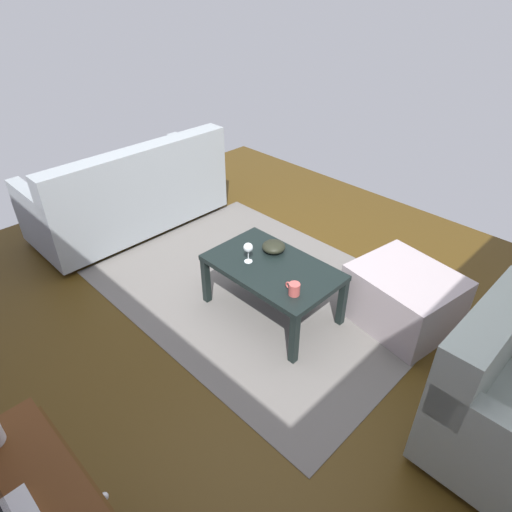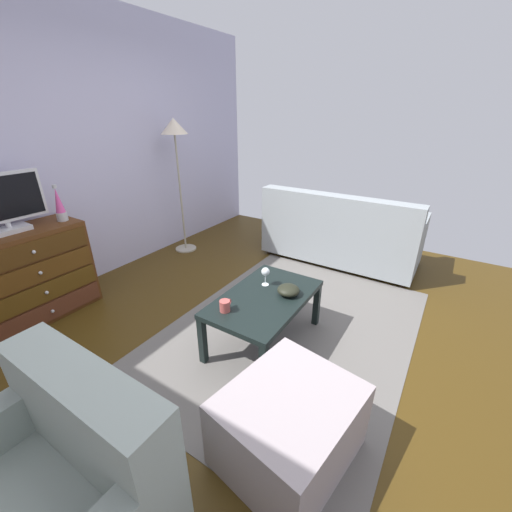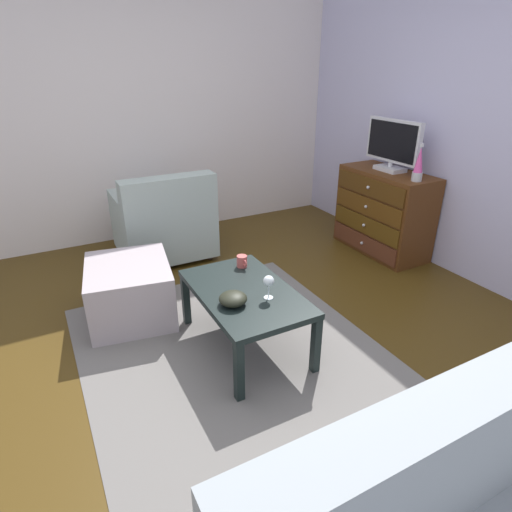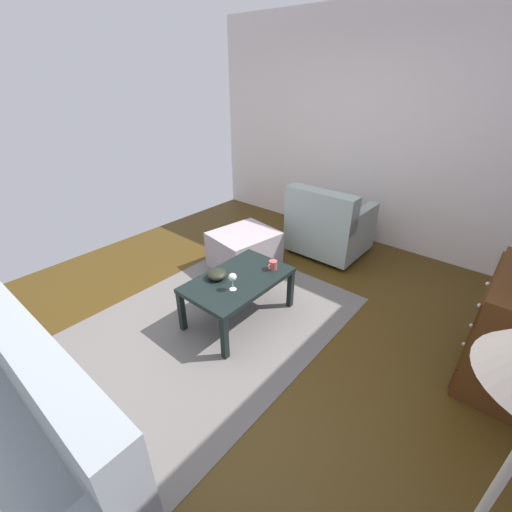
{
  "view_description": "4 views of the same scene",
  "coord_description": "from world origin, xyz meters",
  "px_view_note": "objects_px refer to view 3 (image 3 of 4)",
  "views": [
    {
      "loc": [
        -1.79,
        1.84,
        2.26
      ],
      "look_at": [
        -0.11,
        0.15,
        0.66
      ],
      "focal_mm": 30.9,
      "sensor_mm": 36.0,
      "label": 1
    },
    {
      "loc": [
        -1.88,
        -1.16,
        1.75
      ],
      "look_at": [
        0.13,
        0.11,
        0.67
      ],
      "focal_mm": 22.34,
      "sensor_mm": 36.0,
      "label": 2
    },
    {
      "loc": [
        2.13,
        -1.15,
        1.81
      ],
      "look_at": [
        -0.17,
        0.07,
        0.6
      ],
      "focal_mm": 29.66,
      "sensor_mm": 36.0,
      "label": 3
    },
    {
      "loc": [
        1.77,
        1.67,
        2.04
      ],
      "look_at": [
        -0.04,
        0.14,
        0.74
      ],
      "focal_mm": 23.56,
      "sensor_mm": 36.0,
      "label": 4
    }
  ],
  "objects_px": {
    "lava_lamp": "(419,165)",
    "tv": "(393,144)",
    "coffee_table": "(245,297)",
    "wine_glass": "(269,282)",
    "mug": "(242,261)",
    "armchair": "(165,223)",
    "dresser": "(383,212)",
    "ottoman": "(130,291)",
    "bowl_decorative": "(233,299)"
  },
  "relations": [
    {
      "from": "lava_lamp",
      "to": "mug",
      "type": "xyz_separation_m",
      "value": [
        0.1,
        -1.78,
        -0.5
      ]
    },
    {
      "from": "lava_lamp",
      "to": "armchair",
      "type": "relative_size",
      "value": 0.38
    },
    {
      "from": "armchair",
      "to": "lava_lamp",
      "type": "bearing_deg",
      "value": 57.17
    },
    {
      "from": "tv",
      "to": "bowl_decorative",
      "type": "height_order",
      "value": "tv"
    },
    {
      "from": "coffee_table",
      "to": "lava_lamp",
      "type": "bearing_deg",
      "value": 102.3
    },
    {
      "from": "tv",
      "to": "wine_glass",
      "type": "relative_size",
      "value": 4.1
    },
    {
      "from": "tv",
      "to": "coffee_table",
      "type": "distance_m",
      "value": 2.26
    },
    {
      "from": "armchair",
      "to": "dresser",
      "type": "bearing_deg",
      "value": 66.23
    },
    {
      "from": "dresser",
      "to": "bowl_decorative",
      "type": "xyz_separation_m",
      "value": [
        0.92,
        -2.11,
        0.06
      ]
    },
    {
      "from": "mug",
      "to": "dresser",
      "type": "bearing_deg",
      "value": 104.7
    },
    {
      "from": "tv",
      "to": "armchair",
      "type": "distance_m",
      "value": 2.32
    },
    {
      "from": "armchair",
      "to": "bowl_decorative",
      "type": "bearing_deg",
      "value": -3.27
    },
    {
      "from": "tv",
      "to": "mug",
      "type": "height_order",
      "value": "tv"
    },
    {
      "from": "tv",
      "to": "dresser",
      "type": "bearing_deg",
      "value": -51.94
    },
    {
      "from": "mug",
      "to": "bowl_decorative",
      "type": "relative_size",
      "value": 0.65
    },
    {
      "from": "dresser",
      "to": "tv",
      "type": "distance_m",
      "value": 0.67
    },
    {
      "from": "tv",
      "to": "wine_glass",
      "type": "xyz_separation_m",
      "value": [
        0.98,
        -1.9,
        -0.53
      ]
    },
    {
      "from": "lava_lamp",
      "to": "armchair",
      "type": "bearing_deg",
      "value": -122.83
    },
    {
      "from": "lava_lamp",
      "to": "ottoman",
      "type": "relative_size",
      "value": 0.47
    },
    {
      "from": "lava_lamp",
      "to": "mug",
      "type": "distance_m",
      "value": 1.85
    },
    {
      "from": "tv",
      "to": "wine_glass",
      "type": "height_order",
      "value": "tv"
    },
    {
      "from": "dresser",
      "to": "lava_lamp",
      "type": "bearing_deg",
      "value": -6.52
    },
    {
      "from": "wine_glass",
      "to": "mug",
      "type": "bearing_deg",
      "value": 173.97
    },
    {
      "from": "mug",
      "to": "bowl_decorative",
      "type": "distance_m",
      "value": 0.53
    },
    {
      "from": "dresser",
      "to": "lava_lamp",
      "type": "distance_m",
      "value": 0.68
    },
    {
      "from": "lava_lamp",
      "to": "wine_glass",
      "type": "bearing_deg",
      "value": -72.52
    },
    {
      "from": "wine_glass",
      "to": "bowl_decorative",
      "type": "height_order",
      "value": "wine_glass"
    },
    {
      "from": "wine_glass",
      "to": "ottoman",
      "type": "xyz_separation_m",
      "value": [
        -0.9,
        -0.69,
        -0.33
      ]
    },
    {
      "from": "lava_lamp",
      "to": "tv",
      "type": "bearing_deg",
      "value": 170.44
    },
    {
      "from": "lava_lamp",
      "to": "wine_glass",
      "type": "relative_size",
      "value": 2.1
    },
    {
      "from": "mug",
      "to": "ottoman",
      "type": "distance_m",
      "value": 0.89
    },
    {
      "from": "bowl_decorative",
      "to": "armchair",
      "type": "relative_size",
      "value": 0.2
    },
    {
      "from": "tv",
      "to": "armchair",
      "type": "relative_size",
      "value": 0.74
    },
    {
      "from": "ottoman",
      "to": "coffee_table",
      "type": "bearing_deg",
      "value": 38.96
    },
    {
      "from": "coffee_table",
      "to": "ottoman",
      "type": "xyz_separation_m",
      "value": [
        -0.75,
        -0.6,
        -0.17
      ]
    },
    {
      "from": "coffee_table",
      "to": "tv",
      "type": "bearing_deg",
      "value": 112.39
    },
    {
      "from": "wine_glass",
      "to": "mug",
      "type": "xyz_separation_m",
      "value": [
        -0.48,
        0.05,
        -0.07
      ]
    },
    {
      "from": "dresser",
      "to": "bowl_decorative",
      "type": "height_order",
      "value": "dresser"
    },
    {
      "from": "coffee_table",
      "to": "dresser",
      "type": "bearing_deg",
      "value": 112.17
    },
    {
      "from": "dresser",
      "to": "wine_glass",
      "type": "relative_size",
      "value": 6.14
    },
    {
      "from": "coffee_table",
      "to": "armchair",
      "type": "xyz_separation_m",
      "value": [
        -1.68,
        -0.04,
        -0.03
      ]
    },
    {
      "from": "mug",
      "to": "ottoman",
      "type": "relative_size",
      "value": 0.16
    },
    {
      "from": "lava_lamp",
      "to": "bowl_decorative",
      "type": "xyz_separation_m",
      "value": [
        0.54,
        -2.06,
        -0.5
      ]
    },
    {
      "from": "dresser",
      "to": "wine_glass",
      "type": "height_order",
      "value": "dresser"
    },
    {
      "from": "coffee_table",
      "to": "armchair",
      "type": "bearing_deg",
      "value": -178.66
    },
    {
      "from": "lava_lamp",
      "to": "mug",
      "type": "bearing_deg",
      "value": -86.89
    },
    {
      "from": "dresser",
      "to": "tv",
      "type": "bearing_deg",
      "value": 128.06
    },
    {
      "from": "coffee_table",
      "to": "mug",
      "type": "height_order",
      "value": "mug"
    },
    {
      "from": "bowl_decorative",
      "to": "ottoman",
      "type": "xyz_separation_m",
      "value": [
        -0.87,
        -0.46,
        -0.26
      ]
    },
    {
      "from": "tv",
      "to": "mug",
      "type": "bearing_deg",
      "value": -74.94
    }
  ]
}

